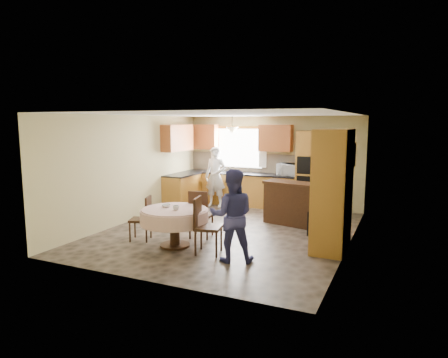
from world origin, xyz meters
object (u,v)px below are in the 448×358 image
(person_sink, at_px, (215,177))
(person_dining, at_px, (232,216))
(sideboard, at_px, (292,205))
(oven_tower, at_px, (310,171))
(chair_back, at_px, (200,212))
(chair_right, at_px, (204,223))
(cupboard, at_px, (333,190))
(chair_left, at_px, (144,216))
(dining_table, at_px, (175,217))

(person_sink, distance_m, person_dining, 4.44)
(sideboard, bearing_deg, oven_tower, 100.55)
(oven_tower, bearing_deg, chair_back, -113.41)
(chair_back, relative_size, chair_right, 0.96)
(oven_tower, relative_size, sideboard, 1.64)
(person_sink, bearing_deg, oven_tower, 9.02)
(chair_back, bearing_deg, cupboard, 179.32)
(oven_tower, bearing_deg, person_dining, -94.59)
(chair_left, distance_m, person_sink, 3.52)
(person_sink, height_order, person_dining, person_sink)
(cupboard, xyz_separation_m, person_sink, (-3.60, 2.53, -0.27))
(cupboard, bearing_deg, chair_back, -171.43)
(person_dining, bearing_deg, person_sink, -83.53)
(chair_back, distance_m, person_dining, 1.50)
(cupboard, relative_size, dining_table, 1.73)
(oven_tower, bearing_deg, chair_right, -102.97)
(cupboard, distance_m, dining_table, 2.97)
(cupboard, bearing_deg, oven_tower, 109.56)
(sideboard, distance_m, person_sink, 2.71)
(oven_tower, relative_size, dining_table, 1.65)
(chair_left, bearing_deg, dining_table, 63.71)
(oven_tower, distance_m, dining_table, 4.42)
(chair_right, bearing_deg, dining_table, 67.91)
(chair_left, xyz_separation_m, chair_back, (0.95, 0.59, 0.05))
(chair_back, relative_size, person_dining, 0.63)
(sideboard, height_order, cupboard, cupboard)
(dining_table, relative_size, chair_right, 1.26)
(oven_tower, relative_size, cupboard, 0.95)
(sideboard, distance_m, chair_right, 2.80)
(dining_table, relative_size, chair_back, 1.31)
(chair_back, bearing_deg, dining_table, 65.54)
(person_dining, bearing_deg, chair_left, -33.05)
(chair_left, bearing_deg, chair_right, 62.02)
(dining_table, distance_m, chair_back, 0.70)
(sideboard, xyz_separation_m, person_sink, (-2.46, 1.06, 0.37))
(oven_tower, distance_m, sideboard, 1.65)
(chair_back, bearing_deg, oven_tower, -122.66)
(chair_left, bearing_deg, chair_back, 101.88)
(chair_back, relative_size, person_sink, 0.59)
(chair_back, bearing_deg, chair_right, 113.05)
(cupboard, relative_size, chair_right, 2.18)
(chair_right, bearing_deg, chair_left, 69.78)
(person_sink, bearing_deg, chair_back, -71.82)
(oven_tower, xyz_separation_m, chair_right, (-0.97, -4.19, -0.50))
(oven_tower, xyz_separation_m, chair_left, (-2.42, -3.98, -0.57))
(cupboard, relative_size, person_sink, 1.33)
(chair_right, xyz_separation_m, person_sink, (-1.56, 3.71, 0.27))
(cupboard, distance_m, chair_left, 3.68)
(oven_tower, height_order, person_dining, oven_tower)
(chair_back, bearing_deg, sideboard, -136.44)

